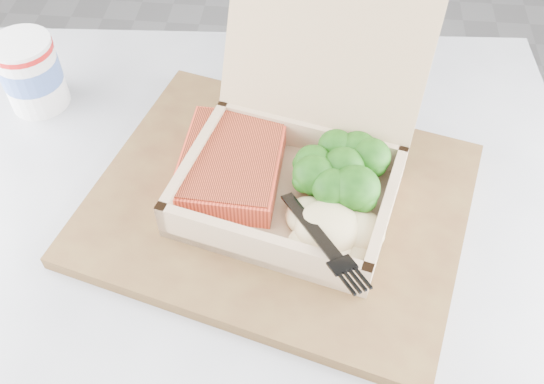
# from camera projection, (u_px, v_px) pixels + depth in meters

# --- Properties ---
(floor) EXTENTS (4.00, 4.00, 0.00)m
(floor) POSITION_uv_depth(u_px,v_px,m) (146.00, 204.00, 1.55)
(floor) COLOR #97979C
(floor) RESTS_ON ground
(cafe_table) EXTENTS (0.78, 0.78, 0.71)m
(cafe_table) POSITION_uv_depth(u_px,v_px,m) (249.00, 335.00, 0.74)
(cafe_table) COLOR black
(cafe_table) RESTS_ON floor
(serving_tray) EXTENTS (0.44, 0.39, 0.02)m
(serving_tray) POSITION_uv_depth(u_px,v_px,m) (279.00, 203.00, 0.63)
(serving_tray) COLOR brown
(serving_tray) RESTS_ON cafe_table
(takeout_container) EXTENTS (0.26, 0.28, 0.19)m
(takeout_container) POSITION_uv_depth(u_px,v_px,m) (300.00, 147.00, 0.61)
(takeout_container) COLOR tan
(takeout_container) RESTS_ON serving_tray
(salmon_fillet) EXTENTS (0.11, 0.14, 0.03)m
(salmon_fillet) POSITION_uv_depth(u_px,v_px,m) (231.00, 164.00, 0.63)
(salmon_fillet) COLOR #ED4D2E
(salmon_fillet) RESTS_ON takeout_container
(broccoli_pile) EXTENTS (0.11, 0.11, 0.04)m
(broccoli_pile) POSITION_uv_depth(u_px,v_px,m) (343.00, 173.00, 0.61)
(broccoli_pile) COLOR #297219
(broccoli_pile) RESTS_ON takeout_container
(mashed_potatoes) EXTENTS (0.10, 0.09, 0.03)m
(mashed_potatoes) POSITION_uv_depth(u_px,v_px,m) (328.00, 228.00, 0.57)
(mashed_potatoes) COLOR beige
(mashed_potatoes) RESTS_ON takeout_container
(plastic_fork) EXTENTS (0.09, 0.14, 0.03)m
(plastic_fork) POSITION_uv_depth(u_px,v_px,m) (301.00, 209.00, 0.57)
(plastic_fork) COLOR black
(plastic_fork) RESTS_ON mashed_potatoes
(paper_cup) EXTENTS (0.07, 0.07, 0.09)m
(paper_cup) POSITION_uv_depth(u_px,v_px,m) (30.00, 71.00, 0.71)
(paper_cup) COLOR white
(paper_cup) RESTS_ON cafe_table
(receipt) EXTENTS (0.09, 0.15, 0.00)m
(receipt) POSITION_uv_depth(u_px,v_px,m) (283.00, 89.00, 0.76)
(receipt) COLOR white
(receipt) RESTS_ON cafe_table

